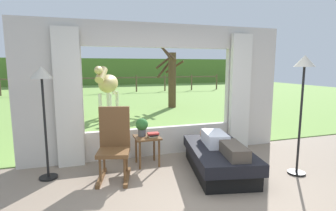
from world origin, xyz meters
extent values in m
plane|color=gray|center=(0.00, 0.00, 0.00)|extent=(12.00, 12.00, 0.00)
cube|color=beige|center=(-2.02, 2.26, 1.27)|extent=(1.15, 0.12, 2.55)
cube|color=beige|center=(2.02, 2.26, 1.27)|extent=(1.15, 0.12, 2.55)
cube|color=beige|center=(0.00, 2.26, 0.28)|extent=(2.90, 0.12, 0.55)
cube|color=beige|center=(0.00, 2.26, 2.33)|extent=(2.90, 0.12, 0.45)
cube|color=silver|center=(-1.69, 2.12, 1.20)|extent=(0.44, 0.10, 2.40)
cube|color=silver|center=(1.69, 2.12, 1.20)|extent=(0.44, 0.10, 2.40)
cube|color=#759E47|center=(0.00, 13.16, 0.01)|extent=(36.00, 21.68, 0.02)
cube|color=#547A30|center=(0.00, 23.00, 1.20)|extent=(36.00, 2.00, 2.40)
cube|color=black|center=(0.65, 1.08, 0.12)|extent=(1.13, 1.70, 0.24)
cube|color=black|center=(0.65, 1.08, 0.33)|extent=(1.23, 1.85, 0.18)
cube|color=silver|center=(0.65, 1.22, 0.53)|extent=(0.45, 0.66, 0.22)
cube|color=#4C4238|center=(0.65, 0.64, 0.51)|extent=(0.41, 0.72, 0.18)
sphere|color=tan|center=(0.65, 1.61, 0.53)|extent=(0.20, 0.20, 0.20)
cube|color=brown|center=(-1.04, 1.31, 0.44)|extent=(0.58, 0.58, 0.06)
cube|color=brown|center=(-0.99, 1.51, 0.78)|extent=(0.48, 0.17, 0.68)
cube|color=brown|center=(-1.24, 1.36, 0.03)|extent=(0.22, 0.67, 0.06)
cube|color=brown|center=(-0.85, 1.26, 0.03)|extent=(0.22, 0.67, 0.06)
cylinder|color=brown|center=(-1.26, 1.18, 0.24)|extent=(0.04, 0.04, 0.38)
cylinder|color=brown|center=(-0.91, 1.09, 0.24)|extent=(0.04, 0.04, 0.38)
cylinder|color=brown|center=(-1.17, 1.53, 0.24)|extent=(0.04, 0.04, 0.38)
cylinder|color=brown|center=(-0.82, 1.44, 0.24)|extent=(0.04, 0.04, 0.38)
cube|color=brown|center=(-0.40, 1.76, 0.51)|extent=(0.44, 0.44, 0.03)
cylinder|color=brown|center=(-0.57, 1.59, 0.24)|extent=(0.04, 0.04, 0.49)
cylinder|color=brown|center=(-0.23, 1.59, 0.24)|extent=(0.04, 0.04, 0.49)
cylinder|color=brown|center=(-0.57, 1.93, 0.24)|extent=(0.04, 0.04, 0.49)
cylinder|color=brown|center=(-0.23, 1.93, 0.24)|extent=(0.04, 0.04, 0.49)
cylinder|color=#4C5156|center=(-0.48, 1.82, 0.58)|extent=(0.14, 0.14, 0.12)
sphere|color=#2D6B2D|center=(-0.48, 1.82, 0.73)|extent=(0.22, 0.22, 0.22)
cube|color=beige|center=(-0.31, 1.69, 0.53)|extent=(0.17, 0.13, 0.02)
cube|color=black|center=(-0.31, 1.70, 0.56)|extent=(0.17, 0.16, 0.03)
cube|color=#B22D28|center=(-0.31, 1.70, 0.58)|extent=(0.20, 0.14, 0.03)
cylinder|color=black|center=(-2.03, 1.67, 0.01)|extent=(0.28, 0.28, 0.03)
cylinder|color=black|center=(-2.03, 1.67, 0.79)|extent=(0.04, 0.04, 1.57)
cone|color=beige|center=(-2.03, 1.67, 1.66)|extent=(0.32, 0.32, 0.18)
cylinder|color=black|center=(1.84, 0.61, 0.01)|extent=(0.28, 0.28, 0.03)
cylinder|color=black|center=(1.84, 0.61, 0.87)|extent=(0.04, 0.04, 1.74)
cone|color=beige|center=(1.84, 0.61, 1.83)|extent=(0.32, 0.32, 0.18)
ellipsoid|color=tan|center=(-0.62, 6.33, 1.17)|extent=(0.99, 1.36, 0.60)
cylinder|color=tan|center=(-0.88, 5.71, 1.48)|extent=(0.47, 0.65, 0.53)
ellipsoid|color=tan|center=(-0.98, 5.48, 1.63)|extent=(0.37, 0.52, 0.24)
cube|color=beige|center=(-0.85, 5.78, 1.51)|extent=(0.24, 0.43, 0.32)
cylinder|color=beige|center=(-0.39, 6.89, 1.02)|extent=(0.13, 0.13, 0.55)
cylinder|color=beige|center=(-0.64, 5.89, 0.45)|extent=(0.11, 0.11, 0.85)
cylinder|color=beige|center=(-0.93, 6.01, 0.45)|extent=(0.11, 0.11, 0.85)
cylinder|color=beige|center=(-0.32, 6.66, 0.45)|extent=(0.11, 0.11, 0.85)
cylinder|color=beige|center=(-0.61, 6.78, 0.45)|extent=(0.11, 0.11, 0.85)
cylinder|color=#4C3823|center=(2.11, 7.79, 1.15)|extent=(0.32, 0.32, 2.27)
cylinder|color=#47331E|center=(1.71, 7.66, 2.40)|extent=(0.39, 0.99, 0.82)
cylinder|color=#47331E|center=(1.78, 7.54, 2.31)|extent=(0.66, 0.84, 0.80)
cylinder|color=#47331E|center=(2.31, 8.04, 1.71)|extent=(0.70, 0.57, 0.55)
cylinder|color=#47331E|center=(1.87, 8.09, 1.62)|extent=(0.82, 0.68, 0.72)
cylinder|color=#47331E|center=(1.95, 8.16, 1.96)|extent=(1.00, 0.50, 0.68)
cylinder|color=brown|center=(-6.00, 14.90, 0.57)|extent=(0.10, 0.10, 1.10)
cylinder|color=brown|center=(-4.00, 14.90, 0.57)|extent=(0.10, 0.10, 1.10)
cylinder|color=brown|center=(-2.00, 14.90, 0.57)|extent=(0.10, 0.10, 1.10)
cylinder|color=brown|center=(0.00, 14.90, 0.57)|extent=(0.10, 0.10, 1.10)
cylinder|color=brown|center=(2.00, 14.90, 0.57)|extent=(0.10, 0.10, 1.10)
cylinder|color=brown|center=(4.00, 14.90, 0.57)|extent=(0.10, 0.10, 1.10)
cylinder|color=brown|center=(6.00, 14.90, 0.57)|extent=(0.10, 0.10, 1.10)
cylinder|color=brown|center=(8.00, 14.90, 0.57)|extent=(0.10, 0.10, 1.10)
cube|color=brown|center=(0.00, 14.90, 0.97)|extent=(16.00, 0.06, 0.08)
camera|label=1|loc=(-1.45, -2.70, 1.76)|focal=28.43mm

